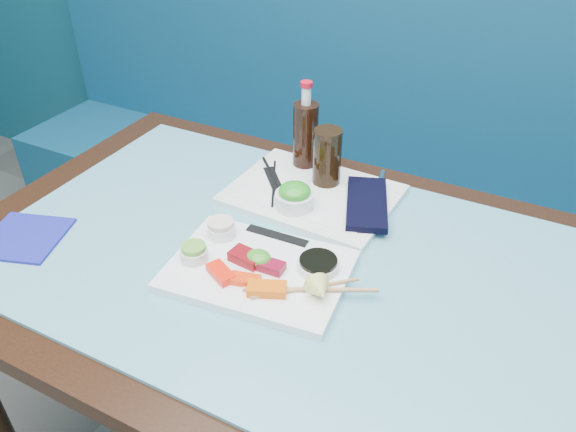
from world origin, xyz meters
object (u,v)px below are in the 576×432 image
at_px(sashimi_plate, 258,271).
at_px(blue_napkin, 24,237).
at_px(serving_tray, 312,194).
at_px(dining_table, 285,290).
at_px(cola_bottle_body, 305,138).
at_px(booth_bench, 395,207).
at_px(seaweed_bowl, 294,200).
at_px(cola_glass, 327,157).

height_order(sashimi_plate, blue_napkin, sashimi_plate).
relative_size(sashimi_plate, blue_napkin, 2.16).
distance_m(sashimi_plate, serving_tray, 0.30).
xyz_separation_m(dining_table, serving_tray, (-0.04, 0.23, 0.10)).
height_order(cola_bottle_body, blue_napkin, cola_bottle_body).
xyz_separation_m(booth_bench, seaweed_bowl, (-0.05, -0.69, 0.42)).
relative_size(serving_tray, blue_napkin, 2.37).
distance_m(dining_table, seaweed_bowl, 0.20).
relative_size(cola_glass, cola_bottle_body, 0.78).
bearing_deg(seaweed_bowl, cola_bottle_body, 108.95).
relative_size(seaweed_bowl, blue_napkin, 0.55).
relative_size(dining_table, seaweed_bowl, 15.87).
distance_m(cola_bottle_body, blue_napkin, 0.68).
relative_size(sashimi_plate, cola_glass, 2.49).
xyz_separation_m(booth_bench, sashimi_plate, (-0.02, -0.91, 0.39)).
relative_size(serving_tray, seaweed_bowl, 4.28).
xyz_separation_m(booth_bench, blue_napkin, (-0.52, -1.04, 0.39)).
bearing_deg(seaweed_bowl, blue_napkin, -142.72).
relative_size(sashimi_plate, serving_tray, 0.91).
height_order(sashimi_plate, seaweed_bowl, seaweed_bowl).
bearing_deg(cola_glass, seaweed_bowl, -98.75).
distance_m(sashimi_plate, cola_bottle_body, 0.43).
distance_m(booth_bench, cola_bottle_body, 0.70).
xyz_separation_m(seaweed_bowl, blue_napkin, (-0.47, -0.35, -0.03)).
distance_m(cola_glass, cola_bottle_body, 0.10).
height_order(cola_glass, cola_bottle_body, cola_bottle_body).
bearing_deg(sashimi_plate, seaweed_bowl, 92.91).
bearing_deg(seaweed_bowl, dining_table, -70.29).
bearing_deg(cola_bottle_body, dining_table, -70.70).
bearing_deg(cola_glass, cola_bottle_body, 146.40).
height_order(dining_table, serving_tray, serving_tray).
bearing_deg(dining_table, blue_napkin, -158.87).
relative_size(dining_table, serving_tray, 3.71).
xyz_separation_m(booth_bench, serving_tray, (-0.04, -0.61, 0.39)).
xyz_separation_m(serving_tray, cola_glass, (0.01, 0.05, 0.08)).
xyz_separation_m(cola_glass, cola_bottle_body, (-0.08, 0.06, 0.01)).
xyz_separation_m(dining_table, seaweed_bowl, (-0.05, 0.15, 0.12)).
height_order(booth_bench, serving_tray, booth_bench).
relative_size(sashimi_plate, cola_bottle_body, 1.94).
height_order(seaweed_bowl, cola_glass, cola_glass).
bearing_deg(serving_tray, booth_bench, 88.46).
height_order(seaweed_bowl, blue_napkin, seaweed_bowl).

